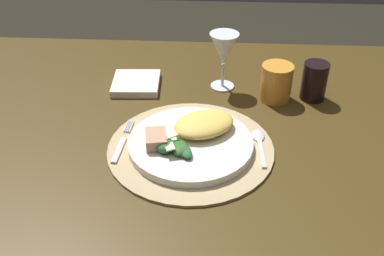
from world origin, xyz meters
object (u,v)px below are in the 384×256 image
Objects in this scene: dinner_plate at (191,144)px; wine_glass at (224,51)px; spoon at (259,141)px; amber_tumbler at (276,82)px; fork at (122,143)px; napkin at (136,83)px; dark_tumbler at (314,81)px; dining_table at (188,170)px.

dinner_plate is 1.79× the size of wine_glass.
dinner_plate reaches higher than spoon.
dinner_plate is 2.90× the size of amber_tumbler.
dinner_plate reaches higher than fork.
napkin is 0.45m from dark_tumbler.
amber_tumbler is at bearing -6.49° from napkin.
napkin is (-0.30, 0.24, 0.00)m from spoon.
spoon is at bearing -20.94° from dining_table.
napkin is 1.29× the size of dark_tumbler.
amber_tumbler is at bearing -175.21° from dark_tumbler.
dining_table is at bearing -147.04° from amber_tumbler.
dining_table is 9.24× the size of fork.
spoon is at bearing 10.06° from dinner_plate.
napkin reaches higher than dining_table.
dinner_plate is (0.01, -0.09, 0.15)m from dining_table.
wine_glass is at bearing 107.97° from spoon.
wine_glass is (-0.08, 0.25, 0.09)m from spoon.
wine_glass is 0.23m from dark_tumbler.
dark_tumbler is (0.22, -0.04, -0.05)m from wine_glass.
dining_table is at bearing -49.99° from napkin.
fork is at bearing -175.62° from spoon.
wine_glass is at bearing 67.50° from dining_table.
dinner_plate is 0.15m from fork.
napkin reaches higher than fork.
dining_table is 0.30m from amber_tumbler.
fork is at bearing 178.64° from dinner_plate.
amber_tumbler is (0.13, -0.05, -0.06)m from wine_glass.
amber_tumbler is 0.09m from dark_tumbler.
wine_glass reaches higher than spoon.
napkin reaches higher than spoon.
spoon is 0.90× the size of wine_glass.
spoon is 0.38m from napkin.
amber_tumbler is 0.96× the size of dark_tumbler.
spoon reaches higher than fork.
dining_table is 0.17m from dinner_plate.
amber_tumbler is at bearing 48.30° from dinner_plate.
dark_tumbler reaches higher than spoon.
dark_tumbler is at bearing 38.24° from dinner_plate.
dinner_plate is at bearing -58.83° from napkin.
wine_glass reaches higher than dark_tumbler.
spoon is 1.08× the size of napkin.
fork is 1.26× the size of napkin.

